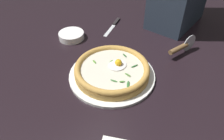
# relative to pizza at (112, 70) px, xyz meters

# --- Properties ---
(ground_plane) EXTENTS (2.40, 2.40, 0.03)m
(ground_plane) POSITION_rel_pizza_xyz_m (-0.04, 0.03, -0.05)
(ground_plane) COLOR black
(ground_plane) RESTS_ON ground
(pizza_plate) EXTENTS (0.34, 0.34, 0.01)m
(pizza_plate) POSITION_rel_pizza_xyz_m (-0.00, 0.00, -0.03)
(pizza_plate) COLOR white
(pizza_plate) RESTS_ON ground
(pizza) EXTENTS (0.30, 0.30, 0.06)m
(pizza) POSITION_rel_pizza_xyz_m (0.00, 0.00, 0.00)
(pizza) COLOR gold
(pizza) RESTS_ON pizza_plate
(side_bowl) EXTENTS (0.13, 0.13, 0.03)m
(side_bowl) POSITION_rel_pizza_xyz_m (0.06, 0.34, -0.02)
(side_bowl) COLOR white
(side_bowl) RESTS_ON ground
(pizza_cutter) EXTENTS (0.17, 0.04, 0.08)m
(pizza_cutter) POSITION_rel_pizza_xyz_m (0.32, -0.12, 0.01)
(pizza_cutter) COLOR silver
(pizza_cutter) RESTS_ON ground
(table_knife) EXTENTS (0.19, 0.09, 0.01)m
(table_knife) POSITION_rel_pizza_xyz_m (0.31, 0.28, -0.03)
(table_knife) COLOR silver
(table_knife) RESTS_ON ground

